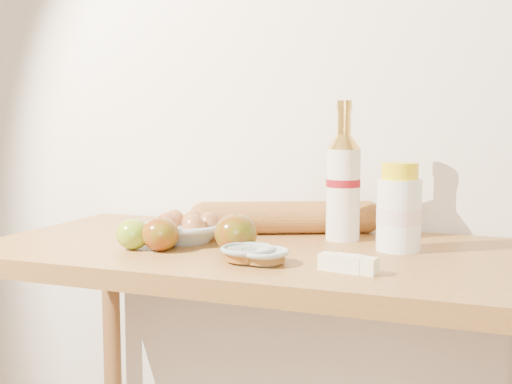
# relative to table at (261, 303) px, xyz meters

# --- Properties ---
(back_wall) EXTENTS (3.50, 0.02, 2.60)m
(back_wall) POSITION_rel_table_xyz_m (0.00, 0.33, 0.52)
(back_wall) COLOR beige
(back_wall) RESTS_ON ground
(table) EXTENTS (1.20, 0.60, 0.90)m
(table) POSITION_rel_table_xyz_m (0.00, 0.00, 0.00)
(table) COLOR #A57135
(table) RESTS_ON ground
(bourbon_bottle) EXTENTS (0.08, 0.08, 0.31)m
(bourbon_bottle) POSITION_rel_table_xyz_m (0.14, 0.14, 0.25)
(bourbon_bottle) COLOR beige
(bourbon_bottle) RESTS_ON table
(cream_bottle) EXTENTS (0.10, 0.10, 0.18)m
(cream_bottle) POSITION_rel_table_xyz_m (0.28, 0.06, 0.21)
(cream_bottle) COLOR white
(cream_bottle) RESTS_ON table
(egg_bowl) EXTENTS (0.20, 0.20, 0.07)m
(egg_bowl) POSITION_rel_table_xyz_m (-0.18, -0.01, 0.15)
(egg_bowl) COLOR #95A39E
(egg_bowl) RESTS_ON table
(baguette) EXTENTS (0.45, 0.26, 0.08)m
(baguette) POSITION_rel_table_xyz_m (-0.00, 0.17, 0.16)
(baguette) COLOR #A76E33
(baguette) RESTS_ON table
(apple_yellowgreen) EXTENTS (0.08, 0.08, 0.07)m
(apple_yellowgreen) POSITION_rel_table_xyz_m (-0.24, -0.13, 0.16)
(apple_yellowgreen) COLOR #A19A20
(apple_yellowgreen) RESTS_ON table
(apple_redgreen_front) EXTENTS (0.08, 0.08, 0.07)m
(apple_redgreen_front) POSITION_rel_table_xyz_m (-0.18, -0.12, 0.16)
(apple_redgreen_front) COLOR #910907
(apple_redgreen_front) RESTS_ON table
(apple_redgreen_right) EXTENTS (0.10, 0.10, 0.08)m
(apple_redgreen_right) POSITION_rel_table_xyz_m (-0.02, -0.08, 0.16)
(apple_redgreen_right) COLOR maroon
(apple_redgreen_right) RESTS_ON table
(sugar_bowl) EXTENTS (0.13, 0.13, 0.03)m
(sugar_bowl) POSITION_rel_table_xyz_m (0.06, -0.16, 0.14)
(sugar_bowl) COLOR #95A29E
(sugar_bowl) RESTS_ON table
(syrup_bowl) EXTENTS (0.12, 0.12, 0.03)m
(syrup_bowl) POSITION_rel_table_xyz_m (0.03, -0.15, 0.14)
(syrup_bowl) COLOR gray
(syrup_bowl) RESTS_ON table
(butter_stick) EXTENTS (0.11, 0.05, 0.03)m
(butter_stick) POSITION_rel_table_xyz_m (0.23, -0.16, 0.14)
(butter_stick) COLOR beige
(butter_stick) RESTS_ON table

